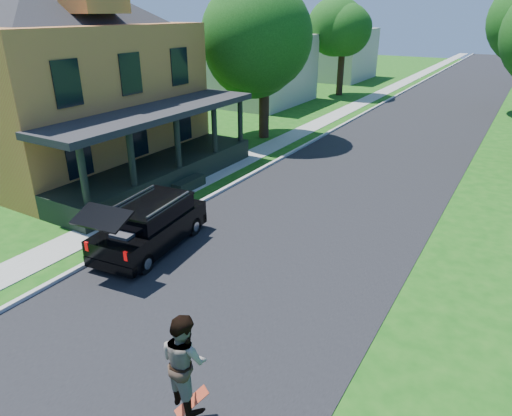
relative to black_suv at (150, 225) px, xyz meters
The scene contains 13 objects.
ground 3.61m from the black_suv, 25.09° to the right, with size 140.00×140.00×0.00m, color #134E0F.
street 18.79m from the black_suv, 80.19° to the left, with size 8.00×120.00×0.02m, color black.
curb 18.54m from the black_suv, 92.63° to the left, with size 0.15×120.00×0.12m, color #A6A5A0.
sidewalk 18.67m from the black_suv, 97.39° to the left, with size 1.30×120.00×0.03m, color gray.
front_walk 7.78m from the black_suv, 144.45° to the left, with size 6.50×1.20×0.03m, color gray.
main_house 11.39m from the black_suv, 154.91° to the left, with size 15.56×15.56×10.10m.
neighbor_house_mid 24.98m from the black_suv, 114.60° to the left, with size 12.78×12.78×8.30m.
neighbor_house_far 40.00m from the black_suv, 104.98° to the left, with size 12.78×12.78×8.30m.
black_suv is the anchor object (origin of this frame).
skateboarder 6.78m from the black_suv, 41.73° to the right, with size 1.03×0.91×1.79m.
skateboard 6.73m from the black_suv, 41.10° to the right, with size 0.52×0.51×0.52m.
tree_left_mid 14.71m from the black_suv, 105.76° to the left, with size 6.52×6.55×8.74m.
tree_left_far 29.99m from the black_suv, 100.48° to the left, with size 6.08×5.78×8.32m.
Camera 1 is at (5.94, -7.49, 6.73)m, focal length 32.00 mm.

